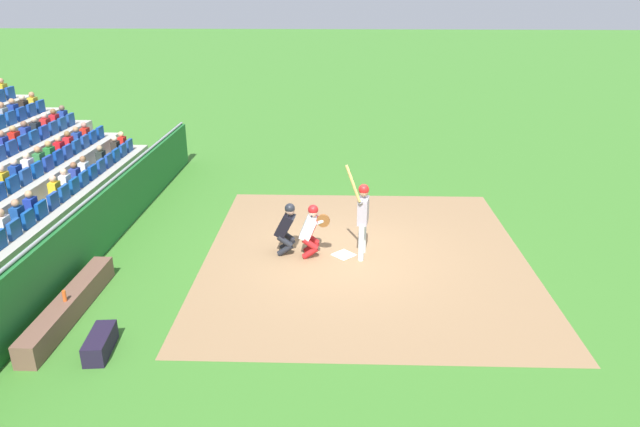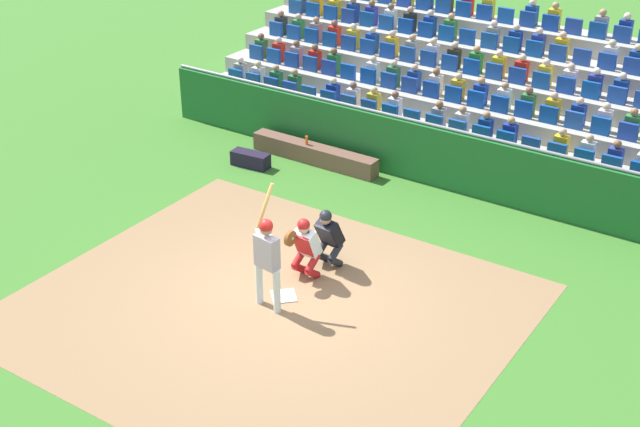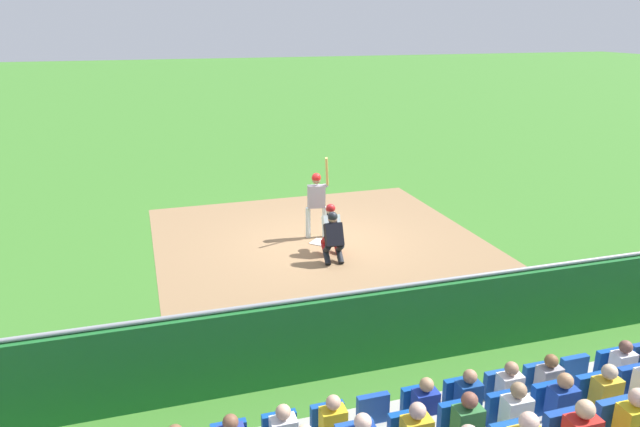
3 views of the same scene
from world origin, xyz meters
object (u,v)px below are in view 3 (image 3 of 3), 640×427
dugout_bench (542,310)px  water_bottle_on_bench (551,292)px  batter_at_plate (317,198)px  home_plate_umpire (333,236)px  catcher_crouching (331,226)px  home_plate_marker (320,242)px  equipment_duffel_bag (556,282)px

dugout_bench → water_bottle_on_bench: size_ratio=15.86×
batter_at_plate → home_plate_umpire: (-0.11, -1.76, -0.42)m
catcher_crouching → water_bottle_on_bench: (3.05, -4.42, -0.17)m
home_plate_marker → equipment_duffel_bag: equipment_duffel_bag is taller
home_plate_marker → batter_at_plate: 1.17m
home_plate_umpire → dugout_bench: bearing=-52.3°
dugout_bench → equipment_duffel_bag: 1.54m
home_plate_marker → home_plate_umpire: (-0.08, -1.35, 0.68)m
dugout_bench → water_bottle_on_bench: (0.19, 0.04, 0.33)m
home_plate_umpire → dugout_bench: home_plate_umpire is taller
equipment_duffel_bag → catcher_crouching: bearing=133.4°
home_plate_umpire → home_plate_marker: bearing=86.6°
batter_at_plate → dugout_bench: batter_at_plate is taller
equipment_duffel_bag → dugout_bench: bearing=-143.4°
catcher_crouching → dugout_bench: bearing=-57.4°
home_plate_marker → dugout_bench: size_ratio=0.13×
catcher_crouching → equipment_duffel_bag: bearing=-40.5°
home_plate_marker → home_plate_umpire: 1.51m
home_plate_marker → water_bottle_on_bench: (3.11, -5.18, 0.53)m
home_plate_umpire → equipment_duffel_bag: size_ratio=1.35×
catcher_crouching → water_bottle_on_bench: bearing=-55.4°
home_plate_marker → batter_at_plate: batter_at_plate is taller
home_plate_marker → dugout_bench: dugout_bench is taller
dugout_bench → equipment_duffel_bag: (1.14, 1.04, -0.04)m
water_bottle_on_bench → equipment_duffel_bag: 1.43m
dugout_bench → water_bottle_on_bench: bearing=12.0°
home_plate_marker → equipment_duffel_bag: size_ratio=0.47×
batter_at_plate → catcher_crouching: bearing=-88.9°
dugout_bench → water_bottle_on_bench: water_bottle_on_bench is taller
batter_at_plate → equipment_duffel_bag: (4.02, -4.59, -0.93)m
water_bottle_on_bench → catcher_crouching: bearing=124.6°
dugout_bench → equipment_duffel_bag: dugout_bench is taller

